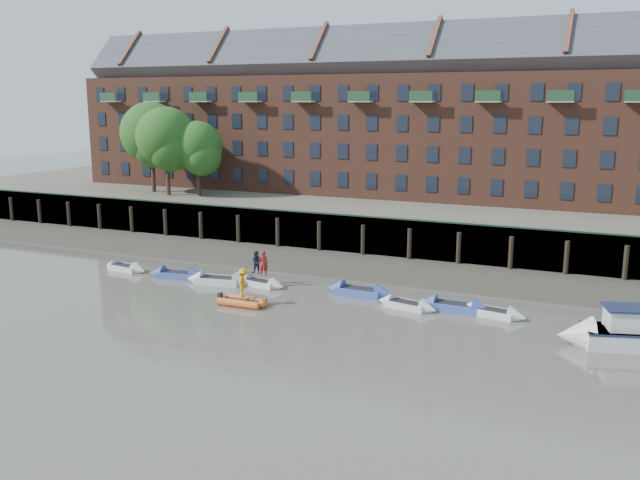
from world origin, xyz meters
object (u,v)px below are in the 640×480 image
Objects in this scene: rowboat_1 at (177,275)px; rowboat_7 at (492,312)px; person_rower_b at (257,262)px; rib_tender at (244,302)px; rowboat_6 at (454,307)px; motor_launch at (614,333)px; rowboat_3 at (260,283)px; rowboat_4 at (360,292)px; person_rower_a at (263,263)px; rowboat_2 at (219,280)px; rowboat_5 at (407,305)px; person_rib_crew at (243,283)px; rowboat_0 at (125,268)px.

rowboat_7 is at bearing -7.77° from rowboat_1.
rib_tender is at bearing -79.42° from person_rower_b.
motor_launch reaches higher than rowboat_6.
rowboat_3 is 15.98m from rowboat_7.
rowboat_4 is (7.13, 0.69, 0.04)m from rowboat_3.
rowboat_1 is 7.07m from person_rower_a.
rowboat_6 is (6.51, -0.75, -0.01)m from rowboat_4.
rowboat_2 is 13.79m from rowboat_5.
person_rib_crew is at bearing -148.20° from rowboat_5.
rowboat_2 is at bearing -168.82° from rowboat_5.
rowboat_6 is at bearing 18.47° from rib_tender.
rowboat_0 is 1.33× the size of rib_tender.
person_rower_b is at bearing -171.25° from rowboat_7.
rowboat_5 is 5.17m from rowboat_7.
rowboat_4 is (13.76, 1.20, 0.02)m from rowboat_1.
person_rib_crew is at bearing -9.92° from rowboat_0.
rowboat_7 is 15.39m from person_rib_crew.
rowboat_4 is 2.93× the size of person_rower_b.
person_rower_b is at bearing 160.32° from rowboat_3.
rowboat_7 reaches higher than rowboat_0.
rowboat_5 is (13.79, -0.10, -0.04)m from rowboat_2.
rowboat_2 is 3.58m from person_rower_a.
motor_launch is at bearing -16.47° from person_rower_b.
person_rower_b is at bearing -1.76° from rowboat_1.
rowboat_4 is 1.13× the size of rowboat_5.
motor_launch is at bearing -11.64° from rowboat_4.
person_rib_crew is at bearing -153.98° from rowboat_7.
rowboat_3 is at bearing -29.24° from person_rower_a.
motor_launch is 22.68m from person_rower_a.
person_rower_b reaches higher than rowboat_1.
rowboat_7 reaches higher than rowboat_3.
rowboat_2 is 0.71× the size of motor_launch.
rowboat_1 is 8.82m from rib_tender.
person_rower_b reaches higher than rib_tender.
rowboat_5 is 2.40× the size of person_rower_a.
rowboat_5 is at bearing -163.01° from rowboat_7.
rowboat_4 is (10.07, 1.42, -0.00)m from rowboat_2.
rowboat_1 is 6.65m from rowboat_3.
rowboat_3 is at bearing -172.79° from rowboat_5.
rowboat_2 is 3.04m from rowboat_3.
rowboat_0 reaches higher than rowboat_5.
person_rower_a is at bearing -170.46° from rowboat_7.
rowboat_0 is 11.56m from rowboat_3.
person_rower_b is at bearing 10.30° from rowboat_2.
rowboat_7 is (8.86, -0.93, -0.03)m from rowboat_4.
person_rib_crew reaches higher than rowboat_4.
rowboat_4 is 7.04m from person_rower_a.
rowboat_0 is 1.03× the size of rowboat_3.
motor_launch reaches higher than rowboat_0.
rowboat_7 is at bearing -4.27° from rowboat_6.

